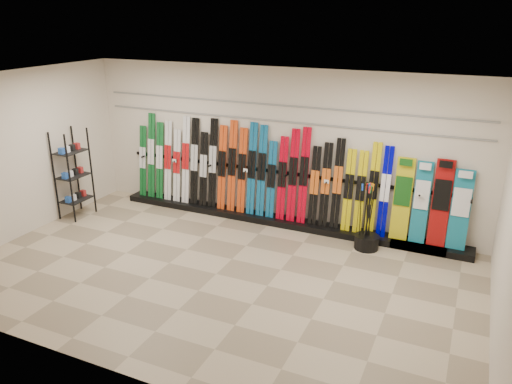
% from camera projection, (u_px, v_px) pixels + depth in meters
% --- Properties ---
extents(floor, '(8.00, 8.00, 0.00)m').
position_uv_depth(floor, '(216.00, 274.00, 7.96)').
color(floor, gray).
rests_on(floor, ground).
extents(back_wall, '(8.00, 0.00, 8.00)m').
position_uv_depth(back_wall, '(276.00, 146.00, 9.59)').
color(back_wall, beige).
rests_on(back_wall, floor).
extents(left_wall, '(0.00, 5.00, 5.00)m').
position_uv_depth(left_wall, '(19.00, 155.00, 8.99)').
color(left_wall, beige).
rests_on(left_wall, floor).
extents(right_wall, '(0.00, 5.00, 5.00)m').
position_uv_depth(right_wall, '(510.00, 231.00, 5.90)').
color(right_wall, beige).
rests_on(right_wall, floor).
extents(ceiling, '(8.00, 8.00, 0.00)m').
position_uv_depth(ceiling, '(210.00, 84.00, 6.93)').
color(ceiling, silver).
rests_on(ceiling, back_wall).
extents(ski_rack_base, '(8.00, 0.40, 0.12)m').
position_uv_depth(ski_rack_base, '(282.00, 221.00, 9.80)').
color(ski_rack_base, black).
rests_on(ski_rack_base, floor).
extents(skis, '(5.37, 0.25, 1.83)m').
position_uv_depth(skis, '(251.00, 172.00, 9.82)').
color(skis, '#125B25').
rests_on(skis, ski_rack_base).
extents(snowboards, '(1.27, 0.23, 1.51)m').
position_uv_depth(snowboards, '(431.00, 204.00, 8.55)').
color(snowboards, gold).
rests_on(snowboards, ski_rack_base).
extents(accessory_rack, '(0.40, 0.60, 1.79)m').
position_uv_depth(accessory_rack, '(73.00, 174.00, 9.94)').
color(accessory_rack, black).
rests_on(accessory_rack, floor).
extents(pole_bin, '(0.43, 0.43, 0.25)m').
position_uv_depth(pole_bin, '(367.00, 242.00, 8.78)').
color(pole_bin, black).
rests_on(pole_bin, floor).
extents(ski_poles, '(0.25, 0.30, 1.18)m').
position_uv_depth(ski_poles, '(367.00, 216.00, 8.62)').
color(ski_poles, black).
rests_on(ski_poles, pole_bin).
extents(slatwall_rail_0, '(7.60, 0.02, 0.03)m').
position_uv_depth(slatwall_rail_0, '(276.00, 121.00, 9.40)').
color(slatwall_rail_0, gray).
rests_on(slatwall_rail_0, back_wall).
extents(slatwall_rail_1, '(7.60, 0.02, 0.03)m').
position_uv_depth(slatwall_rail_1, '(277.00, 105.00, 9.29)').
color(slatwall_rail_1, gray).
rests_on(slatwall_rail_1, back_wall).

